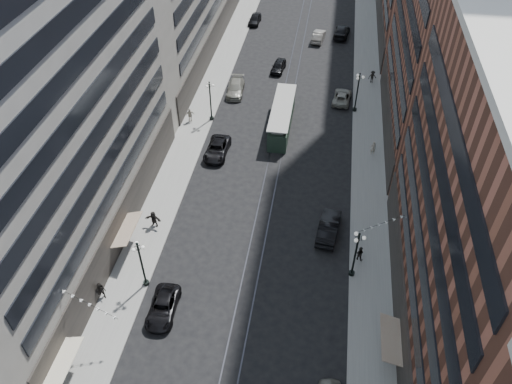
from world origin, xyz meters
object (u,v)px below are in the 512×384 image
Objects in this scene: lamppost_se_mid at (357,91)px; lamppost_sw_mid at (210,100)px; lamppost_se_far at (356,253)px; pedestrian_5 at (154,219)px; pedestrian_7 at (360,253)px; car_2 at (163,307)px; pedestrian_2 at (101,291)px; car_13 at (278,66)px; car_11 at (342,97)px; pedestrian_9 at (372,77)px; lamppost_sw_far at (141,263)px; car_7 at (217,149)px; car_12 at (342,32)px; car_8 at (235,88)px; car_10 at (329,227)px; streetcar at (282,118)px; car_9 at (255,19)px; pedestrian_8 at (373,148)px; pedestrian_6 at (190,115)px; car_14 at (318,36)px.

lamppost_sw_mid is at bearing -164.80° from lamppost_se_mid.
pedestrian_5 is (-19.88, 3.23, -2.02)m from lamppost_se_far.
car_2 is at bearing 46.27° from pedestrian_7.
pedestrian_2 is at bearing 172.68° from car_2.
car_11 is at bearing -29.99° from car_13.
pedestrian_9 is (2.36, 7.90, -2.05)m from lamppost_se_mid.
car_13 is (6.98, 41.48, -2.36)m from lamppost_sw_far.
car_7 reaches higher than car_2.
car_13 is at bearing 80.46° from lamppost_sw_far.
lamppost_sw_mid is at bearing 92.85° from pedestrian_5.
lamppost_se_far is at bearing 99.80° from car_12.
lamppost_sw_mid is 7.69m from car_7.
pedestrian_2 is 9.45m from pedestrian_5.
car_12 is (13.74, 34.85, 0.06)m from car_7.
lamppost_se_far is 34.48m from car_8.
car_12 is (-0.64, 20.56, 0.13)m from car_11.
lamppost_sw_far is 36.91m from lamppost_se_mid.
car_8 is 1.11× the size of car_11.
lamppost_se_far is at bearing -43.35° from car_7.
car_12 is at bearing 62.61° from car_13.
lamppost_sw_far is 4.28m from car_2.
lamppost_sw_far is at bearing -119.90° from lamppost_se_mid.
car_10 reaches higher than car_13.
lamppost_se_far is 1.13× the size of car_2.
streetcar is at bearing 51.44° from car_11.
car_10 is 25.32m from car_11.
streetcar reaches higher than car_9.
car_9 is at bearing -51.54° from pedestrian_7.
car_13 reaches higher than car_2.
pedestrian_9 is at bearing -108.42° from pedestrian_8.
lamppost_sw_far is 27.00m from lamppost_sw_mid.
lamppost_sw_far and lamppost_se_mid have the same top height.
streetcar is at bearing 159.00° from pedestrian_6.
streetcar is at bearing -48.76° from car_8.
lamppost_sw_far reaches higher than pedestrian_8.
car_12 is at bearing 69.92° from car_7.
streetcar reaches higher than car_10.
lamppost_sw_far is 54.15m from car_14.
lamppost_sw_far is at bearing -132.13° from pedestrian_9.
lamppost_sw_mid is at bearing 90.00° from lamppost_sw_far.
car_11 is at bearing -141.08° from pedestrian_9.
pedestrian_7 is at bearing -38.50° from car_7.
streetcar reaches higher than car_12.
pedestrian_5 is (-1.48, 7.23, -2.02)m from lamppost_sw_far.
streetcar is at bearing -37.44° from pedestrian_8.
streetcar is 2.00× the size of car_12.
car_8 is (-7.37, 7.35, -0.64)m from streetcar.
pedestrian_2 is (-12.50, -28.84, -0.34)m from streetcar.
pedestrian_5 is (-3.30, -26.92, 0.28)m from car_8.
car_14 is at bearing 71.35° from car_13.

